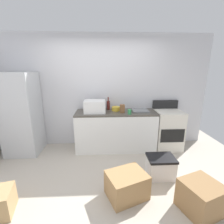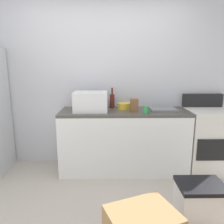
# 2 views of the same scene
# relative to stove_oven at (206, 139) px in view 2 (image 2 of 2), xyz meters

# --- Properties ---
(wall_back) EXTENTS (5.00, 0.10, 2.60)m
(wall_back) POSITION_rel_stove_oven_xyz_m (-1.52, 0.34, 0.83)
(wall_back) COLOR silver
(wall_back) RESTS_ON ground_plane
(kitchen_counter) EXTENTS (1.80, 0.60, 0.90)m
(kitchen_counter) POSITION_rel_stove_oven_xyz_m (-1.22, -0.01, -0.02)
(kitchen_counter) COLOR white
(kitchen_counter) RESTS_ON ground_plane
(stove_oven) EXTENTS (0.60, 0.61, 1.10)m
(stove_oven) POSITION_rel_stove_oven_xyz_m (0.00, 0.00, 0.00)
(stove_oven) COLOR silver
(stove_oven) RESTS_ON ground_plane
(microwave) EXTENTS (0.46, 0.34, 0.27)m
(microwave) POSITION_rel_stove_oven_xyz_m (-1.68, -0.04, 0.57)
(microwave) COLOR white
(microwave) RESTS_ON kitchen_counter
(sink_basin) EXTENTS (0.36, 0.32, 0.03)m
(sink_basin) POSITION_rel_stove_oven_xyz_m (-0.67, 0.01, 0.45)
(sink_basin) COLOR slate
(sink_basin) RESTS_ON kitchen_counter
(wine_bottle) EXTENTS (0.07, 0.07, 0.30)m
(wine_bottle) POSITION_rel_stove_oven_xyz_m (-1.38, 0.20, 0.54)
(wine_bottle) COLOR #591E19
(wine_bottle) RESTS_ON kitchen_counter
(coffee_mug) EXTENTS (0.08, 0.08, 0.10)m
(coffee_mug) POSITION_rel_stove_oven_xyz_m (-0.94, -0.21, 0.48)
(coffee_mug) COLOR #338C4C
(coffee_mug) RESTS_ON kitchen_counter
(knife_block) EXTENTS (0.10, 0.10, 0.18)m
(knife_block) POSITION_rel_stove_oven_xyz_m (-1.09, -0.10, 0.52)
(knife_block) COLOR brown
(knife_block) RESTS_ON kitchen_counter
(mixing_bowl) EXTENTS (0.19, 0.19, 0.09)m
(mixing_bowl) POSITION_rel_stove_oven_xyz_m (-1.21, 0.09, 0.48)
(mixing_bowl) COLOR gold
(mixing_bowl) RESTS_ON kitchen_counter
(storage_bin) EXTENTS (0.46, 0.36, 0.38)m
(storage_bin) POSITION_rel_stove_oven_xyz_m (-0.52, -1.08, -0.27)
(storage_bin) COLOR silver
(storage_bin) RESTS_ON ground_plane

